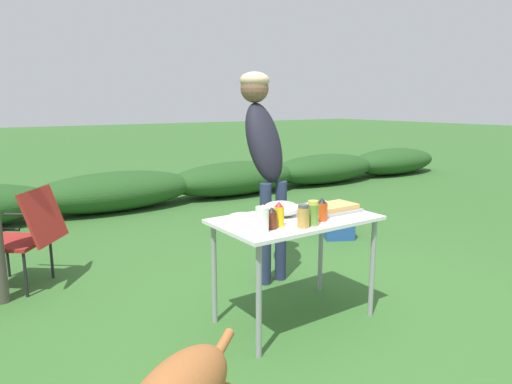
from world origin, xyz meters
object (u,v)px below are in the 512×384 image
food_tray (332,208)px  plate_stack (244,217)px  mustard_bottle (279,214)px  bbq_sauce_bottle (272,218)px  folding_table (295,229)px  standing_person_in_red_jacket (263,145)px  mixing_bowl (281,208)px  hot_sauce_bottle (322,210)px  camp_chair_green_behind_table (25,233)px  beer_bottle (263,216)px  cooler_box (336,221)px  relish_jar (313,213)px  paper_cup_stack (262,220)px  spice_jar (303,216)px

food_tray → plate_stack: (-0.62, 0.19, -0.02)m
mustard_bottle → bbq_sauce_bottle: mustard_bottle is taller
folding_table → standing_person_in_red_jacket: 0.97m
mixing_bowl → hot_sauce_bottle: hot_sauce_bottle is taller
food_tray → camp_chair_green_behind_table: camp_chair_green_behind_table is taller
food_tray → bbq_sauce_bottle: bbq_sauce_bottle is taller
food_tray → bbq_sauce_bottle: 0.63m
food_tray → camp_chair_green_behind_table: bearing=136.2°
standing_person_in_red_jacket → mustard_bottle: bearing=-122.3°
folding_table → hot_sauce_bottle: (0.10, -0.16, 0.15)m
beer_bottle → mustard_bottle: (0.09, -0.05, 0.01)m
food_tray → cooler_box: size_ratio=0.69×
hot_sauce_bottle → standing_person_in_red_jacket: size_ratio=0.09×
plate_stack → cooler_box: size_ratio=0.38×
food_tray → plate_stack: size_ratio=1.83×
hot_sauce_bottle → plate_stack: bearing=140.9°
relish_jar → camp_chair_green_behind_table: (-1.43, 1.90, -0.35)m
mustard_bottle → standing_person_in_red_jacket: 1.08m
plate_stack → paper_cup_stack: 0.36m
paper_cup_stack → camp_chair_green_behind_table: (-1.06, 1.86, -0.35)m
mixing_bowl → beer_bottle: beer_bottle is taller
plate_stack → beer_bottle: size_ratio=1.50×
spice_jar → food_tray: bearing=24.8°
spice_jar → mixing_bowl: bearing=76.8°
food_tray → paper_cup_stack: paper_cup_stack is taller
mixing_bowl → standing_person_in_red_jacket: size_ratio=0.14×
paper_cup_stack → spice_jar: 0.28m
paper_cup_stack → cooler_box: 2.68m
paper_cup_stack → mustard_bottle: (0.17, 0.06, -0.00)m
relish_jar → plate_stack: bearing=125.2°
spice_jar → standing_person_in_red_jacket: standing_person_in_red_jacket is taller
bbq_sauce_bottle → camp_chair_green_behind_table: 2.19m
mixing_bowl → folding_table: bearing=-68.2°
plate_stack → mixing_bowl: bearing=-13.9°
folding_table → mixing_bowl: mixing_bowl is taller
hot_sauce_bottle → cooler_box: 2.30m
relish_jar → bbq_sauce_bottle: bearing=163.0°
relish_jar → hot_sauce_bottle: relish_jar is taller
food_tray → bbq_sauce_bottle: (-0.62, -0.11, 0.04)m
mixing_bowl → mustard_bottle: mustard_bottle is taller
spice_jar → bbq_sauce_bottle: (-0.18, 0.09, -0.01)m
camp_chair_green_behind_table → hot_sauce_bottle: bearing=-101.4°
plate_stack → mixing_bowl: mixing_bowl is taller
beer_bottle → food_tray: bearing=3.2°
cooler_box → mustard_bottle: bearing=155.5°
folding_table → standing_person_in_red_jacket: (0.28, 0.78, 0.50)m
plate_stack → bbq_sauce_bottle: bbq_sauce_bottle is taller
plate_stack → spice_jar: 0.44m
food_tray → beer_bottle: beer_bottle is taller
spice_jar → cooler_box: spice_jar is taller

